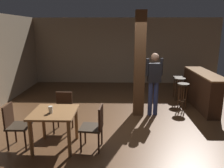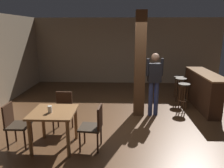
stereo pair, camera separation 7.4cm
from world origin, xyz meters
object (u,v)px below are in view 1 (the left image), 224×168
at_px(dining_table, 55,118).
at_px(bar_stool_mid, 180,84).
at_px(chair_west, 15,123).
at_px(bar_stool_far, 177,82).
at_px(chair_east, 95,125).
at_px(standing_person, 154,80).
at_px(bar_stool_near, 183,90).
at_px(napkin_cup, 51,110).
at_px(bar_counter, 200,89).
at_px(chair_north, 63,109).

xyz_separation_m(dining_table, bar_stool_mid, (3.26, 2.97, -0.03)).
distance_m(chair_west, bar_stool_far, 5.35).
bearing_deg(bar_stool_far, chair_west, -140.27).
relative_size(chair_east, bar_stool_far, 1.18).
relative_size(standing_person, bar_stool_near, 2.21).
distance_m(dining_table, chair_east, 0.81).
bearing_deg(dining_table, bar_stool_mid, 42.26).
relative_size(napkin_cup, bar_stool_near, 0.17).
height_order(bar_counter, bar_stool_mid, bar_counter).
bearing_deg(bar_counter, bar_stool_mid, 139.88).
relative_size(bar_counter, bar_stool_mid, 2.86).
bearing_deg(bar_stool_near, bar_stool_mid, 82.72).
distance_m(standing_person, bar_stool_far, 2.02).
bearing_deg(bar_stool_near, chair_west, -150.10).
height_order(standing_person, bar_stool_near, standing_person).
bearing_deg(bar_counter, bar_stool_near, -158.06).
xyz_separation_m(napkin_cup, bar_stool_mid, (3.30, 3.04, -0.24)).
xyz_separation_m(chair_east, bar_stool_mid, (2.46, 3.01, 0.09)).
xyz_separation_m(chair_north, bar_stool_far, (3.33, 2.63, 0.05)).
height_order(chair_north, chair_east, same).
relative_size(chair_east, standing_person, 0.52).
xyz_separation_m(chair_north, bar_stool_near, (3.20, 1.50, 0.07)).
xyz_separation_m(dining_table, chair_east, (0.80, -0.04, -0.12)).
relative_size(chair_west, chair_north, 1.00).
relative_size(dining_table, bar_stool_mid, 1.08).
xyz_separation_m(chair_west, chair_east, (1.61, -0.04, 0.00)).
height_order(napkin_cup, bar_counter, bar_counter).
bearing_deg(chair_east, chair_west, 178.53).
distance_m(chair_north, napkin_cup, 0.93).
height_order(chair_east, napkin_cup, napkin_cup).
relative_size(chair_north, bar_stool_near, 1.14).
height_order(standing_person, bar_stool_far, standing_person).
bearing_deg(bar_stool_mid, bar_counter, -40.12).
height_order(standing_person, bar_counter, standing_person).
bearing_deg(chair_west, chair_north, 45.45).
height_order(chair_east, standing_person, standing_person).
distance_m(chair_west, chair_east, 1.61).
height_order(chair_west, napkin_cup, napkin_cup).
xyz_separation_m(chair_north, napkin_cup, (-0.02, -0.87, 0.33)).
relative_size(dining_table, bar_counter, 0.38).
xyz_separation_m(chair_east, bar_stool_far, (2.51, 3.46, 0.05)).
xyz_separation_m(bar_stool_mid, bar_stool_far, (0.05, 0.45, -0.04)).
bearing_deg(bar_counter, chair_north, -155.42).
xyz_separation_m(bar_counter, bar_stool_near, (-0.60, -0.24, 0.04)).
relative_size(standing_person, bar_counter, 0.76).
bearing_deg(chair_north, dining_table, -88.36).
bearing_deg(chair_west, chair_east, -1.47).
bearing_deg(bar_counter, chair_west, -151.08).
bearing_deg(bar_stool_far, bar_stool_near, -96.65).
xyz_separation_m(chair_west, napkin_cup, (0.76, -0.08, 0.33)).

